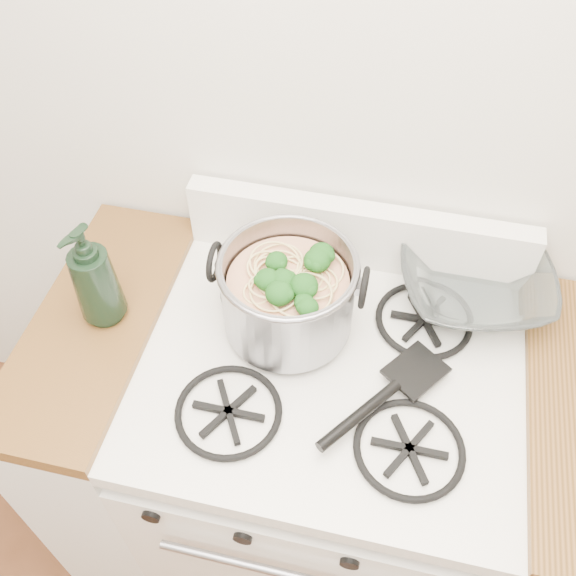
# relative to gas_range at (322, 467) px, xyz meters

# --- Properties ---
(gas_range) EXTENTS (0.76, 0.66, 0.92)m
(gas_range) POSITION_rel_gas_range_xyz_m (0.00, 0.00, 0.00)
(gas_range) COLOR white
(gas_range) RESTS_ON ground
(counter_left) EXTENTS (0.25, 0.65, 0.92)m
(counter_left) POSITION_rel_gas_range_xyz_m (-0.51, 0.00, 0.02)
(counter_left) COLOR silver
(counter_left) RESTS_ON ground
(stock_pot) EXTENTS (0.30, 0.27, 0.19)m
(stock_pot) POSITION_rel_gas_range_xyz_m (-0.11, 0.08, 0.57)
(stock_pot) COLOR gray
(stock_pot) RESTS_ON gas_range
(spatula) EXTENTS (0.42, 0.42, 0.02)m
(spatula) POSITION_rel_gas_range_xyz_m (0.16, 0.01, 0.50)
(spatula) COLOR black
(spatula) RESTS_ON gas_range
(glass_bowl) EXTENTS (0.15, 0.15, 0.03)m
(glass_bowl) POSITION_rel_gas_range_xyz_m (0.26, 0.24, 0.50)
(glass_bowl) COLOR white
(glass_bowl) RESTS_ON gas_range
(bottle) EXTENTS (0.12, 0.12, 0.25)m
(bottle) POSITION_rel_gas_range_xyz_m (-0.48, 0.01, 0.61)
(bottle) COLOR black
(bottle) RESTS_ON counter_left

